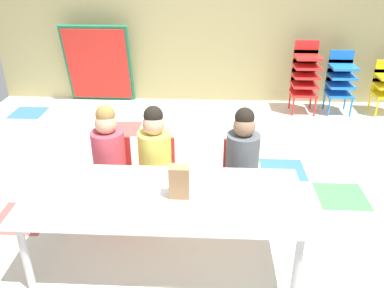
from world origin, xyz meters
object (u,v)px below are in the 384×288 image
object	(u,v)px
seated_child_far_right	(242,152)
folded_activity_table	(98,65)
kid_chair_blue_stack	(340,78)
craft_table	(164,200)
paper_bag_brown	(179,182)
paper_plate_center_table	(198,184)
kid_chair_red_stack	(305,73)
paper_plate_near_edge	(86,183)
seated_child_middle_seat	(155,150)
seated_child_near_camera	(109,149)
donut_powdered_on_plate	(86,181)

from	to	relation	value
seated_child_far_right	folded_activity_table	xyz separation A→B (m)	(-1.80, 2.52, -0.02)
seated_child_far_right	kid_chair_blue_stack	bearing A→B (deg)	58.58
craft_table	folded_activity_table	distance (m)	3.37
craft_table	paper_bag_brown	bearing A→B (deg)	-5.43
craft_table	paper_plate_center_table	xyz separation A→B (m)	(0.22, 0.13, 0.05)
craft_table	seated_child_far_right	distance (m)	0.82
paper_plate_center_table	kid_chair_red_stack	bearing A→B (deg)	65.22
paper_bag_brown	paper_plate_near_edge	xyz separation A→B (m)	(-0.65, 0.11, -0.11)
paper_bag_brown	seated_child_far_right	bearing A→B (deg)	54.00
kid_chair_red_stack	kid_chair_blue_stack	distance (m)	0.46
seated_child_middle_seat	folded_activity_table	world-z (taller)	folded_activity_table
paper_plate_near_edge	paper_plate_center_table	world-z (taller)	same
craft_table	paper_plate_near_edge	distance (m)	0.56
seated_child_far_right	kid_chair_red_stack	distance (m)	2.50
craft_table	seated_child_middle_seat	size ratio (longest dim) A/B	2.00
paper_plate_center_table	paper_plate_near_edge	bearing A→B (deg)	-178.12
kid_chair_blue_stack	kid_chair_red_stack	bearing A→B (deg)	179.96
seated_child_near_camera	folded_activity_table	distance (m)	2.63
paper_bag_brown	paper_plate_near_edge	world-z (taller)	paper_bag_brown
folded_activity_table	paper_plate_near_edge	distance (m)	3.10
kid_chair_blue_stack	paper_plate_center_table	size ratio (longest dim) A/B	4.44
folded_activity_table	paper_plate_center_table	size ratio (longest dim) A/B	6.04
craft_table	donut_powdered_on_plate	size ratio (longest dim) A/B	17.14
folded_activity_table	paper_bag_brown	world-z (taller)	folded_activity_table
kid_chair_red_stack	paper_plate_near_edge	xyz separation A→B (m)	(-2.05, -2.81, 0.03)
seated_child_near_camera	kid_chair_blue_stack	xyz separation A→B (m)	(2.46, 2.31, -0.10)
kid_chair_red_stack	paper_plate_center_table	world-z (taller)	kid_chair_red_stack
seated_child_far_right	kid_chair_red_stack	size ratio (longest dim) A/B	1.00
craft_table	seated_child_far_right	world-z (taller)	seated_child_far_right
seated_child_near_camera	kid_chair_red_stack	world-z (taller)	seated_child_near_camera
seated_child_near_camera	paper_plate_near_edge	xyz separation A→B (m)	(-0.04, -0.50, -0.01)
craft_table	donut_powdered_on_plate	bearing A→B (deg)	169.09
paper_plate_near_edge	paper_bag_brown	bearing A→B (deg)	-10.04
craft_table	seated_child_middle_seat	bearing A→B (deg)	102.83
seated_child_far_right	paper_plate_center_table	world-z (taller)	seated_child_far_right
seated_child_far_right	kid_chair_blue_stack	distance (m)	2.71
folded_activity_table	paper_plate_near_edge	size ratio (longest dim) A/B	6.04
folded_activity_table	paper_bag_brown	xyz separation A→B (m)	(1.35, -3.14, 0.12)
paper_bag_brown	donut_powdered_on_plate	distance (m)	0.66
folded_activity_table	donut_powdered_on_plate	size ratio (longest dim) A/B	10.15
seated_child_middle_seat	seated_child_far_right	world-z (taller)	same
seated_child_near_camera	seated_child_middle_seat	distance (m)	0.37
seated_child_far_right	paper_bag_brown	bearing A→B (deg)	-126.00
kid_chair_red_stack	folded_activity_table	bearing A→B (deg)	175.55
seated_child_near_camera	folded_activity_table	size ratio (longest dim) A/B	0.84
folded_activity_table	donut_powdered_on_plate	bearing A→B (deg)	-76.91
seated_child_far_right	paper_bag_brown	distance (m)	0.77
paper_plate_center_table	kid_chair_blue_stack	bearing A→B (deg)	57.94
paper_bag_brown	paper_plate_center_table	bearing A→B (deg)	50.97
seated_child_far_right	kid_chair_blue_stack	size ratio (longest dim) A/B	1.15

